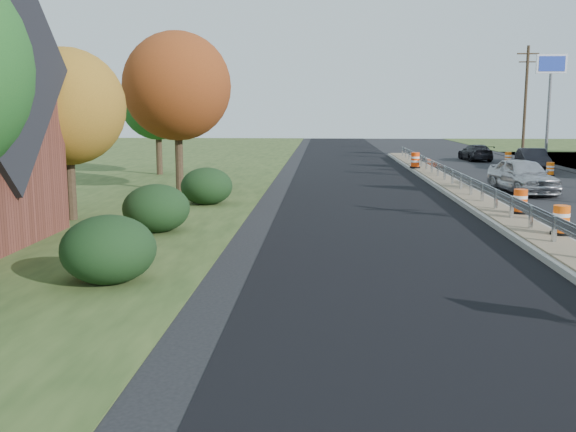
# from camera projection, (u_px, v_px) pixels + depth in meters

# --- Properties ---
(ground) EXTENTS (140.00, 140.00, 0.00)m
(ground) POSITION_uv_depth(u_px,v_px,m) (530.00, 236.00, 19.50)
(ground) COLOR black
(ground) RESTS_ON ground
(milled_overlay) EXTENTS (7.20, 120.00, 0.01)m
(milled_overlay) POSITION_uv_depth(u_px,v_px,m) (364.00, 193.00, 29.59)
(milled_overlay) COLOR black
(milled_overlay) RESTS_ON ground
(median) EXTENTS (1.60, 55.00, 0.23)m
(median) POSITION_uv_depth(u_px,v_px,m) (470.00, 197.00, 27.37)
(median) COLOR gray
(median) RESTS_ON ground
(guardrail) EXTENTS (0.10, 46.15, 0.72)m
(guardrail) POSITION_uv_depth(u_px,v_px,m) (466.00, 180.00, 28.25)
(guardrail) COLOR silver
(guardrail) RESTS_ON median
(pylon_sign_north) EXTENTS (2.20, 0.30, 7.90)m
(pylon_sign_north) POSITION_uv_depth(u_px,v_px,m) (551.00, 74.00, 47.45)
(pylon_sign_north) COLOR slate
(pylon_sign_north) RESTS_ON ground
(utility_pole_north) EXTENTS (1.90, 0.26, 9.40)m
(utility_pole_north) POSITION_uv_depth(u_px,v_px,m) (526.00, 97.00, 56.52)
(utility_pole_north) COLOR #473523
(utility_pole_north) RESTS_ON ground
(hedge_south) EXTENTS (2.09, 2.09, 1.52)m
(hedge_south) POSITION_uv_depth(u_px,v_px,m) (108.00, 249.00, 14.06)
(hedge_south) COLOR black
(hedge_south) RESTS_ON ground
(hedge_mid) EXTENTS (2.09, 2.09, 1.52)m
(hedge_mid) POSITION_uv_depth(u_px,v_px,m) (156.00, 208.00, 20.00)
(hedge_mid) COLOR black
(hedge_mid) RESTS_ON ground
(hedge_north) EXTENTS (2.09, 2.09, 1.52)m
(hedge_north) POSITION_uv_depth(u_px,v_px,m) (207.00, 186.00, 25.89)
(hedge_north) COLOR black
(hedge_north) RESTS_ON ground
(tree_near_yellow) EXTENTS (3.96, 3.96, 5.88)m
(tree_near_yellow) POSITION_uv_depth(u_px,v_px,m) (66.00, 107.00, 21.65)
(tree_near_yellow) COLOR #473523
(tree_near_yellow) RESTS_ON ground
(tree_near_red) EXTENTS (4.95, 4.95, 7.35)m
(tree_near_red) POSITION_uv_depth(u_px,v_px,m) (177.00, 86.00, 29.27)
(tree_near_red) COLOR #473523
(tree_near_red) RESTS_ON ground
(tree_near_back) EXTENTS (4.29, 4.29, 6.37)m
(tree_near_back) POSITION_uv_depth(u_px,v_px,m) (158.00, 103.00, 37.42)
(tree_near_back) COLOR #473523
(tree_near_back) RESTS_ON ground
(barrel_median_near) EXTENTS (0.58, 0.58, 0.85)m
(barrel_median_near) POSITION_uv_depth(u_px,v_px,m) (561.00, 221.00, 18.43)
(barrel_median_near) COLOR black
(barrel_median_near) RESTS_ON median
(barrel_median_mid) EXTENTS (0.58, 0.58, 0.84)m
(barrel_median_mid) POSITION_uv_depth(u_px,v_px,m) (520.00, 202.00, 22.25)
(barrel_median_mid) COLOR black
(barrel_median_mid) RESTS_ON median
(barrel_median_far) EXTENTS (0.66, 0.66, 0.97)m
(barrel_median_far) POSITION_uv_depth(u_px,v_px,m) (415.00, 161.00, 40.08)
(barrel_median_far) COLOR black
(barrel_median_far) RESTS_ON median
(barrel_shoulder_mid) EXTENTS (0.54, 0.54, 0.79)m
(barrel_shoulder_mid) POSITION_uv_depth(u_px,v_px,m) (550.00, 169.00, 37.55)
(barrel_shoulder_mid) COLOR black
(barrel_shoulder_mid) RESTS_ON ground
(barrel_shoulder_far) EXTENTS (0.57, 0.57, 0.84)m
(barrel_shoulder_far) POSITION_uv_depth(u_px,v_px,m) (508.00, 158.00, 46.29)
(barrel_shoulder_far) COLOR black
(barrel_shoulder_far) RESTS_ON ground
(car_silver) EXTENTS (2.51, 4.92, 1.61)m
(car_silver) POSITION_uv_depth(u_px,v_px,m) (523.00, 176.00, 29.64)
(car_silver) COLOR #AFAFB4
(car_silver) RESTS_ON ground
(car_dark_mid) EXTENTS (1.96, 4.42, 1.41)m
(car_dark_mid) POSITION_uv_depth(u_px,v_px,m) (532.00, 160.00, 40.68)
(car_dark_mid) COLOR black
(car_dark_mid) RESTS_ON ground
(car_dark_far) EXTENTS (2.05, 4.40, 1.24)m
(car_dark_far) POSITION_uv_depth(u_px,v_px,m) (476.00, 152.00, 49.01)
(car_dark_far) COLOR black
(car_dark_far) RESTS_ON ground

